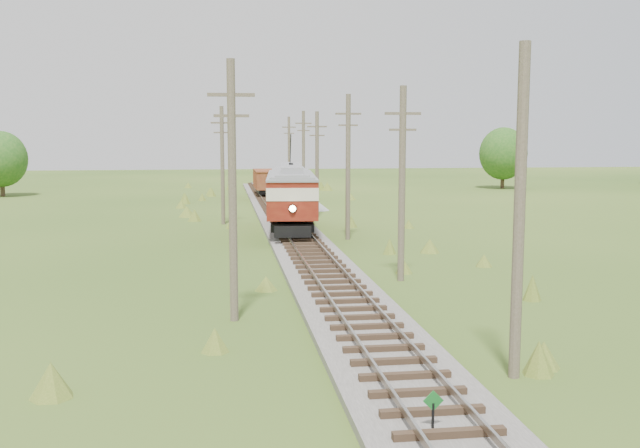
{
  "coord_description": "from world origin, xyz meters",
  "views": [
    {
      "loc": [
        -4.55,
        -12.52,
        6.39
      ],
      "look_at": [
        0.0,
        20.5,
        2.31
      ],
      "focal_mm": 40.0,
      "sensor_mm": 36.0,
      "label": 1
    }
  ],
  "objects": [
    {
      "name": "gondola",
      "position": [
        0.0,
        61.9,
        1.85
      ],
      "size": [
        2.39,
        7.22,
        2.39
      ],
      "rotation": [
        0.0,
        0.0,
        0.01
      ],
      "color": "black",
      "rests_on": "ground"
    },
    {
      "name": "utility_pole_r_6",
      "position": [
        3.2,
        70.0,
        4.47
      ],
      "size": [
        1.6,
        0.3,
        8.7
      ],
      "color": "brown",
      "rests_on": "ground"
    },
    {
      "name": "utility_pole_r_1",
      "position": [
        3.1,
        5.0,
        4.4
      ],
      "size": [
        0.3,
        0.3,
        8.8
      ],
      "color": "brown",
      "rests_on": "ground"
    },
    {
      "name": "utility_pole_l_a",
      "position": [
        -4.2,
        12.0,
        4.63
      ],
      "size": [
        1.6,
        0.3,
        9.0
      ],
      "color": "brown",
      "rests_on": "ground"
    },
    {
      "name": "utility_pole_r_2",
      "position": [
        3.3,
        18.0,
        4.42
      ],
      "size": [
        1.6,
        0.3,
        8.6
      ],
      "color": "brown",
      "rests_on": "ground"
    },
    {
      "name": "utility_pole_r_4",
      "position": [
        3.0,
        44.0,
        4.32
      ],
      "size": [
        1.6,
        0.3,
        8.4
      ],
      "color": "brown",
      "rests_on": "ground"
    },
    {
      "name": "utility_pole_l_b",
      "position": [
        -4.5,
        40.0,
        4.42
      ],
      "size": [
        1.6,
        0.3,
        8.6
      ],
      "color": "brown",
      "rests_on": "ground"
    },
    {
      "name": "railbed_main",
      "position": [
        0.0,
        34.0,
        0.19
      ],
      "size": [
        3.6,
        96.0,
        0.57
      ],
      "color": "#605B54",
      "rests_on": "ground"
    },
    {
      "name": "switch_marker",
      "position": [
        -0.2,
        1.5,
        0.63
      ],
      "size": [
        0.45,
        0.06,
        1.08
      ],
      "color": "black",
      "rests_on": "ground"
    },
    {
      "name": "tree_mid_a",
      "position": [
        -28.0,
        68.0,
        4.02
      ],
      "size": [
        5.46,
        5.46,
        7.03
      ],
      "color": "#38281C",
      "rests_on": "ground"
    },
    {
      "name": "tree_mid_b",
      "position": [
        30.0,
        72.0,
        4.33
      ],
      "size": [
        5.88,
        5.88,
        7.57
      ],
      "color": "#38281C",
      "rests_on": "ground"
    },
    {
      "name": "gravel_pile",
      "position": [
        3.04,
        49.71,
        0.6
      ],
      "size": [
        3.53,
        3.74,
        1.28
      ],
      "color": "gray",
      "rests_on": "ground"
    },
    {
      "name": "utility_pole_r_5",
      "position": [
        3.4,
        57.0,
        4.58
      ],
      "size": [
        1.6,
        0.3,
        8.9
      ],
      "color": "brown",
      "rests_on": "ground"
    },
    {
      "name": "utility_pole_r_3",
      "position": [
        3.2,
        31.0,
        4.63
      ],
      "size": [
        1.6,
        0.3,
        9.0
      ],
      "color": "brown",
      "rests_on": "ground"
    },
    {
      "name": "streetcar",
      "position": [
        -0.0,
        34.64,
        2.77
      ],
      "size": [
        4.14,
        13.32,
        6.03
      ],
      "rotation": [
        0.0,
        0.0,
        -0.08
      ],
      "color": "black",
      "rests_on": "ground"
    }
  ]
}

